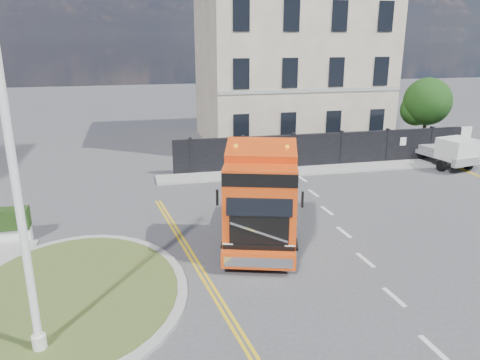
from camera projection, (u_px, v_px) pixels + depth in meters
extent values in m
plane|color=#424244|center=(270.00, 235.00, 18.36)|extent=(120.00, 120.00, 0.00)
cylinder|color=#979792|center=(74.00, 294.00, 14.08)|extent=(6.80, 6.80, 0.12)
cylinder|color=#415221|center=(74.00, 291.00, 14.06)|extent=(6.20, 6.20, 0.05)
cube|color=black|center=(325.00, 150.00, 27.70)|extent=(18.00, 0.25, 2.00)
cube|color=silver|center=(452.00, 143.00, 29.47)|extent=(2.60, 0.12, 2.00)
cube|color=beige|center=(288.00, 64.00, 33.35)|extent=(12.00, 10.00, 11.00)
cylinder|color=#382619|center=(424.00, 131.00, 32.20)|extent=(0.24, 0.24, 2.40)
sphere|color=#15330F|center=(428.00, 102.00, 31.61)|extent=(3.20, 3.20, 3.20)
sphere|color=#15330F|center=(417.00, 110.00, 32.06)|extent=(2.20, 2.20, 2.20)
cube|color=#979792|center=(330.00, 169.00, 27.14)|extent=(20.00, 1.60, 0.12)
cube|color=black|center=(261.00, 217.00, 18.18)|extent=(4.02, 6.52, 0.44)
cube|color=#DA430F|center=(260.00, 199.00, 16.17)|extent=(3.04, 3.11, 2.71)
cube|color=#DA430F|center=(262.00, 161.00, 16.80)|extent=(2.57, 1.53, 1.36)
cube|color=black|center=(259.00, 201.00, 14.87)|extent=(2.06, 0.67, 1.02)
cube|color=#DA430F|center=(258.00, 260.00, 15.15)|extent=(2.42, 1.02, 0.53)
cylinder|color=black|center=(229.00, 249.00, 15.97)|extent=(0.59, 1.05, 1.01)
cylinder|color=gray|center=(229.00, 249.00, 15.97)|extent=(0.49, 0.63, 0.55)
cylinder|color=black|center=(290.00, 251.00, 15.83)|extent=(0.59, 1.05, 1.01)
cylinder|color=gray|center=(290.00, 251.00, 15.83)|extent=(0.49, 0.63, 0.55)
cylinder|color=black|center=(236.00, 213.00, 19.24)|extent=(0.59, 1.05, 1.01)
cylinder|color=gray|center=(236.00, 213.00, 19.24)|extent=(0.49, 0.63, 0.55)
cylinder|color=black|center=(287.00, 214.00, 19.10)|extent=(0.59, 1.05, 1.01)
cylinder|color=gray|center=(287.00, 214.00, 19.10)|extent=(0.49, 0.63, 0.55)
cylinder|color=black|center=(239.00, 203.00, 20.35)|extent=(0.59, 1.05, 1.01)
cylinder|color=gray|center=(239.00, 203.00, 20.35)|extent=(0.49, 0.63, 0.55)
cylinder|color=black|center=(287.00, 204.00, 20.21)|extent=(0.59, 1.05, 1.01)
cylinder|color=gray|center=(287.00, 204.00, 20.21)|extent=(0.49, 0.63, 0.55)
cube|color=gray|center=(441.00, 154.00, 28.25)|extent=(2.63, 4.72, 0.23)
cube|color=silver|center=(457.00, 149.00, 26.77)|extent=(2.06, 1.99, 1.21)
cylinder|color=black|center=(441.00, 166.00, 26.86)|extent=(0.23, 0.65, 0.65)
cylinder|color=black|center=(468.00, 164.00, 27.23)|extent=(0.23, 0.65, 0.65)
cylinder|color=black|center=(414.00, 154.00, 29.46)|extent=(0.23, 0.65, 0.65)
cylinder|color=black|center=(439.00, 153.00, 29.83)|extent=(0.23, 0.65, 0.65)
cylinder|color=white|center=(17.00, 192.00, 10.28)|extent=(0.19, 0.19, 8.44)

